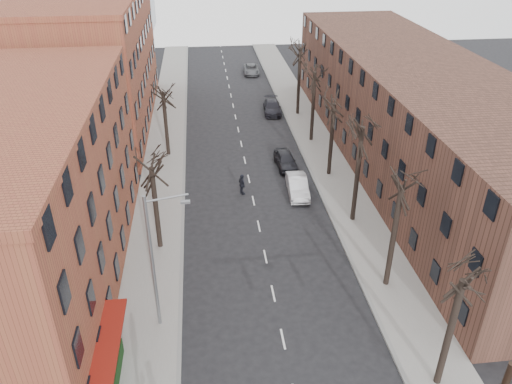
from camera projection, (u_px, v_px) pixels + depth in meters
name	position (u px, v px, depth m)	size (l,w,h in m)	color
sidewalk_left	(165.00, 151.00, 51.65)	(4.00, 90.00, 0.15)	gray
sidewalk_right	(317.00, 144.00, 53.22)	(4.00, 90.00, 0.15)	gray
building_left_near	(11.00, 206.00, 30.67)	(12.00, 26.00, 12.00)	brown
building_left_far	(90.00, 63.00, 55.21)	(12.00, 28.00, 14.00)	brown
building_right	(414.00, 114.00, 47.25)	(12.00, 50.00, 10.00)	#513026
awning_left	(114.00, 382.00, 26.51)	(1.20, 7.00, 0.15)	maroon
tree_right_a	(436.00, 383.00, 26.45)	(5.20, 5.20, 10.00)	black
tree_right_b	(385.00, 285.00, 33.36)	(5.20, 5.20, 10.80)	black
tree_right_c	(352.00, 220.00, 40.27)	(5.20, 5.20, 11.60)	black
tree_right_d	(329.00, 175.00, 47.17)	(5.20, 5.20, 10.00)	black
tree_right_e	(311.00, 141.00, 54.08)	(5.20, 5.20, 10.80)	black
tree_right_f	(297.00, 114.00, 60.99)	(5.20, 5.20, 11.60)	black
tree_left_a	(161.00, 247.00, 37.05)	(5.20, 5.20, 9.50)	black
tree_left_b	(169.00, 155.00, 50.87)	(5.20, 5.20, 9.50)	black
streetlight	(155.00, 258.00, 27.72)	(2.45, 0.22, 9.03)	slate
silver_sedan	(298.00, 186.00, 43.62)	(1.64, 4.71, 1.55)	silver
parked_car_near	(286.00, 160.00, 48.18)	(1.80, 4.47, 1.52)	black
parked_car_mid	(272.00, 107.00, 61.12)	(2.03, 4.99, 1.45)	black
parked_car_far	(251.00, 69.00, 75.64)	(2.24, 4.86, 1.35)	#525459
pedestrian_crossing	(242.00, 184.00, 43.51)	(1.13, 0.47, 1.93)	black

